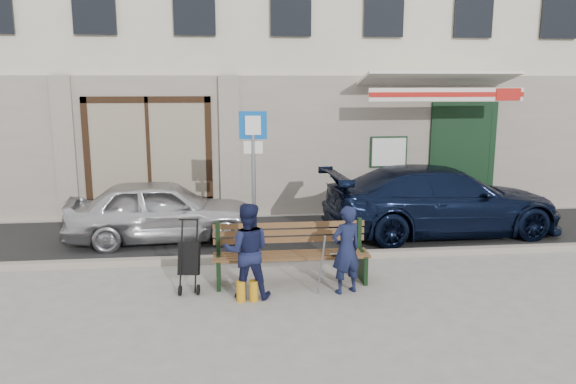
{
  "coord_description": "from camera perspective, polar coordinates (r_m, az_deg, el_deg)",
  "views": [
    {
      "loc": [
        -1.48,
        -7.84,
        3.1
      ],
      "look_at": [
        -0.44,
        1.6,
        1.2
      ],
      "focal_mm": 35.0,
      "sensor_mm": 36.0,
      "label": 1
    }
  ],
  "objects": [
    {
      "name": "ground",
      "position": [
        8.56,
        4.15,
        -9.95
      ],
      "size": [
        80.0,
        80.0,
        0.0
      ],
      "primitive_type": "plane",
      "color": "#9E9991",
      "rests_on": "ground"
    },
    {
      "name": "asphalt_lane",
      "position": [
        11.47,
        1.34,
        -4.35
      ],
      "size": [
        60.0,
        3.2,
        0.01
      ],
      "primitive_type": "cube",
      "color": "#282828",
      "rests_on": "ground"
    },
    {
      "name": "curb",
      "position": [
        9.93,
        2.58,
        -6.52
      ],
      "size": [
        60.0,
        0.18,
        0.12
      ],
      "primitive_type": "cube",
      "color": "#9E9384",
      "rests_on": "ground"
    },
    {
      "name": "building",
      "position": [
        16.47,
        -1.16,
        17.84
      ],
      "size": [
        20.0,
        8.27,
        10.0
      ],
      "color": "beige",
      "rests_on": "ground"
    },
    {
      "name": "car_silver",
      "position": [
        11.16,
        -12.65,
        -1.82
      ],
      "size": [
        3.71,
        1.69,
        1.23
      ],
      "primitive_type": "imported",
      "rotation": [
        0.0,
        0.0,
        1.64
      ],
      "color": "silver",
      "rests_on": "ground"
    },
    {
      "name": "car_navy",
      "position": [
        11.82,
        15.34,
        -0.82
      ],
      "size": [
        4.93,
        2.24,
        1.4
      ],
      "primitive_type": "imported",
      "rotation": [
        0.0,
        0.0,
        1.63
      ],
      "color": "black",
      "rests_on": "ground"
    },
    {
      "name": "parking_sign",
      "position": [
        9.73,
        -3.54,
        3.14
      ],
      "size": [
        0.48,
        0.09,
        2.58
      ],
      "rotation": [
        0.0,
        0.0,
        -0.11
      ],
      "color": "gray",
      "rests_on": "ground"
    },
    {
      "name": "bench",
      "position": [
        8.7,
        0.04,
        -6.37
      ],
      "size": [
        2.4,
        1.17,
        0.98
      ],
      "color": "brown",
      "rests_on": "ground"
    },
    {
      "name": "man",
      "position": [
        8.3,
        5.92,
        -5.85
      ],
      "size": [
        0.56,
        0.46,
        1.32
      ],
      "primitive_type": "imported",
      "rotation": [
        0.0,
        0.0,
        3.5
      ],
      "color": "#141937",
      "rests_on": "ground"
    },
    {
      "name": "woman",
      "position": [
        8.09,
        -4.18,
        -5.98
      ],
      "size": [
        0.71,
        0.57,
        1.4
      ],
      "primitive_type": "imported",
      "rotation": [
        0.0,
        0.0,
        3.07
      ],
      "color": "#161A3D",
      "rests_on": "ground"
    },
    {
      "name": "stroller",
      "position": [
        8.53,
        -10.02,
        -6.79
      ],
      "size": [
        0.35,
        0.46,
        1.07
      ],
      "rotation": [
        0.0,
        0.0,
        -0.16
      ],
      "color": "black",
      "rests_on": "ground"
    }
  ]
}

